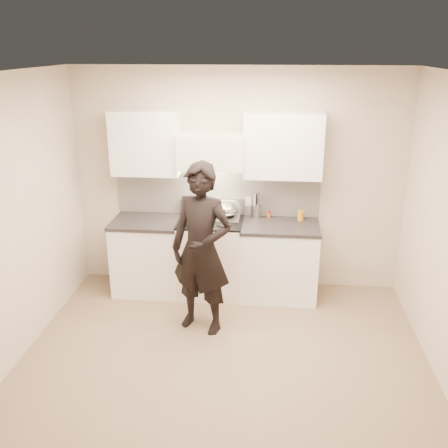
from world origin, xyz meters
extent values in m
plane|color=#7E6853|center=(0.00, 0.00, 0.00)|extent=(4.00, 4.00, 0.00)
cube|color=beige|center=(0.00, 1.75, 1.35)|extent=(4.00, 0.04, 2.70)
cube|color=beige|center=(0.00, -1.75, 1.35)|extent=(4.00, 0.04, 2.70)
cube|color=beige|center=(-2.00, 0.00, 1.35)|extent=(0.04, 3.50, 2.70)
cube|color=white|center=(0.00, 0.00, 2.69)|extent=(4.00, 3.50, 0.02)
cube|color=silver|center=(-0.25, 1.74, 1.19)|extent=(2.50, 0.02, 0.53)
cube|color=#A4A3AE|center=(-0.30, 1.70, 1.03)|extent=(0.76, 0.08, 0.20)
cube|color=white|center=(-0.30, 1.55, 1.75)|extent=(0.76, 0.40, 0.40)
cylinder|color=silver|center=(-0.30, 1.37, 1.57)|extent=(0.66, 0.02, 0.02)
cube|color=white|center=(0.53, 1.58, 1.83)|extent=(0.90, 0.33, 0.75)
cube|color=white|center=(-1.08, 1.58, 1.83)|extent=(0.80, 0.33, 0.75)
cube|color=beige|center=(0.13, 1.73, 1.10)|extent=(0.08, 0.01, 0.12)
cube|color=white|center=(-0.30, 1.43, 0.46)|extent=(0.76, 0.65, 0.92)
cube|color=black|center=(-0.30, 1.43, 0.93)|extent=(0.76, 0.65, 0.02)
cube|color=silver|center=(-0.14, 1.54, 0.95)|extent=(0.36, 0.34, 0.01)
cylinder|color=silver|center=(-0.30, 1.13, 0.78)|extent=(0.62, 0.02, 0.02)
cylinder|color=black|center=(-0.48, 1.28, 0.95)|extent=(0.18, 0.18, 0.01)
cylinder|color=black|center=(-0.12, 1.28, 0.95)|extent=(0.18, 0.18, 0.01)
cylinder|color=black|center=(-0.48, 1.57, 0.95)|extent=(0.18, 0.18, 0.01)
cylinder|color=black|center=(-0.12, 1.57, 0.95)|extent=(0.18, 0.18, 0.01)
cube|color=white|center=(0.53, 1.43, 0.44)|extent=(0.90, 0.65, 0.88)
cube|color=black|center=(0.53, 1.43, 0.90)|extent=(0.92, 0.67, 0.04)
cube|color=white|center=(-1.08, 1.43, 0.44)|extent=(0.80, 0.65, 0.88)
cube|color=black|center=(-1.08, 1.43, 0.90)|extent=(0.82, 0.67, 0.04)
ellipsoid|color=silver|center=(-0.13, 1.57, 1.05)|extent=(0.33, 0.33, 0.18)
torus|color=silver|center=(-0.13, 1.57, 1.09)|extent=(0.34, 0.34, 0.01)
ellipsoid|color=beige|center=(-0.13, 1.57, 1.04)|extent=(0.19, 0.19, 0.08)
cylinder|color=silver|center=(-0.17, 1.44, 1.15)|extent=(0.12, 0.22, 0.18)
cylinder|color=silver|center=(-0.48, 1.28, 1.04)|extent=(0.31, 0.31, 0.15)
cube|color=silver|center=(-0.61, 1.34, 1.09)|extent=(0.05, 0.04, 0.01)
cube|color=silver|center=(-0.35, 1.22, 1.09)|extent=(0.05, 0.04, 0.01)
cylinder|color=#A4A3AE|center=(0.23, 1.66, 1.00)|extent=(0.12, 0.12, 0.17)
cylinder|color=black|center=(0.26, 1.67, 1.09)|extent=(0.01, 0.01, 0.29)
cylinder|color=silver|center=(0.25, 1.68, 1.09)|extent=(0.01, 0.01, 0.29)
cylinder|color=#A4A3AE|center=(0.22, 1.69, 1.09)|extent=(0.01, 0.01, 0.29)
cylinder|color=black|center=(0.21, 1.67, 1.09)|extent=(0.01, 0.01, 0.29)
cylinder|color=#A4A3AE|center=(0.21, 1.65, 1.09)|extent=(0.01, 0.01, 0.29)
cylinder|color=silver|center=(0.22, 1.64, 1.09)|extent=(0.01, 0.01, 0.29)
cylinder|color=black|center=(0.24, 1.63, 1.09)|extent=(0.01, 0.01, 0.29)
cylinder|color=#A4A3AE|center=(0.26, 1.65, 1.09)|extent=(0.01, 0.01, 0.29)
cylinder|color=#D55F2A|center=(0.39, 1.66, 0.95)|extent=(0.04, 0.04, 0.06)
cylinder|color=#C60B00|center=(0.39, 1.66, 0.99)|extent=(0.04, 0.04, 0.02)
cylinder|color=#C6871E|center=(0.77, 1.59, 0.98)|extent=(0.07, 0.07, 0.13)
imported|color=black|center=(-0.29, 0.59, 0.92)|extent=(0.78, 0.63, 1.83)
camera|label=1|loc=(0.41, -4.13, 2.92)|focal=40.00mm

